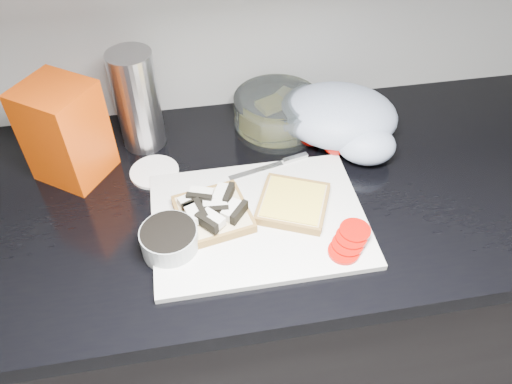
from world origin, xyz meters
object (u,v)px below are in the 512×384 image
bread_bag (65,132)px  glass_bowl (277,113)px  steel_canister (137,101)px  cutting_board (259,219)px

bread_bag → glass_bowl: bearing=44.7°
bread_bag → steel_canister: size_ratio=0.93×
cutting_board → bread_bag: 0.42m
glass_bowl → steel_canister: bearing=-179.7°
glass_bowl → bread_bag: 0.45m
cutting_board → glass_bowl: glass_bowl is taller
glass_bowl → bread_bag: (-0.44, -0.07, 0.06)m
bread_bag → steel_canister: (0.14, 0.07, 0.01)m
glass_bowl → steel_canister: size_ratio=0.89×
glass_bowl → steel_canister: 0.31m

